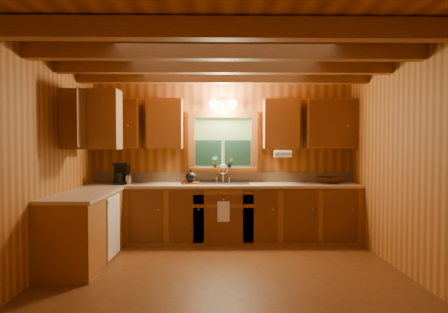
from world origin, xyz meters
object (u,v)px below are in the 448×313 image
object	(u,v)px
sink	(223,187)
coffee_maker	(119,174)
cutting_board	(191,183)
wicker_basket	(331,180)

from	to	relation	value
sink	coffee_maker	xyz separation A→B (m)	(-1.61, -0.03, 0.21)
cutting_board	wicker_basket	world-z (taller)	wicker_basket
coffee_maker	wicker_basket	xyz separation A→B (m)	(3.31, 0.09, -0.11)
coffee_maker	cutting_board	size ratio (longest dim) A/B	1.21
sink	cutting_board	world-z (taller)	sink
sink	wicker_basket	distance (m)	1.71
sink	coffee_maker	distance (m)	1.62
coffee_maker	cutting_board	bearing A→B (deg)	-14.53
coffee_maker	cutting_board	distance (m)	1.11
sink	cutting_board	distance (m)	0.51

